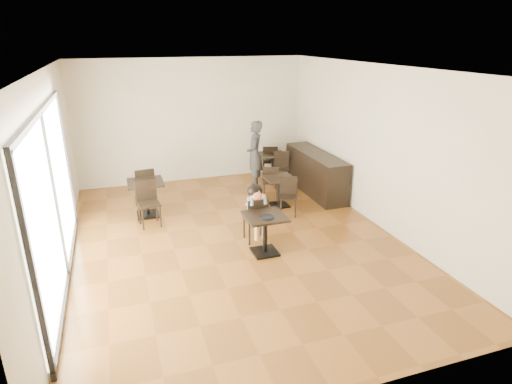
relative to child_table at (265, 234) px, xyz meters
name	(u,v)px	position (x,y,z in m)	size (l,w,h in m)	color
floor	(235,240)	(-0.37, 0.66, -0.37)	(6.00, 8.00, 0.01)	brown
ceiling	(232,68)	(-0.37, 0.66, 2.83)	(6.00, 8.00, 0.01)	silver
wall_back	(193,121)	(-0.37, 4.66, 1.23)	(6.00, 0.01, 3.20)	beige
wall_front	(347,268)	(-0.37, -3.34, 1.23)	(6.00, 0.01, 3.20)	beige
wall_left	(52,176)	(-3.37, 0.66, 1.23)	(0.01, 8.00, 3.20)	beige
wall_right	(378,147)	(2.63, 0.66, 1.23)	(0.01, 8.00, 3.20)	beige
storefront_window	(53,199)	(-3.34, 0.16, 1.03)	(0.04, 4.50, 2.60)	white
child_table	(265,234)	(0.00, 0.00, 0.00)	(0.70, 0.70, 0.74)	black
child_chair	(255,219)	(0.00, 0.55, 0.07)	(0.40, 0.40, 0.89)	black
child	(255,213)	(0.00, 0.55, 0.19)	(0.40, 0.56, 1.12)	slate
plate	(267,217)	(0.00, -0.10, 0.38)	(0.25, 0.25, 0.01)	black
pizza_slice	(258,196)	(0.00, 0.36, 0.60)	(0.26, 0.20, 0.06)	tan
adult_patron	(255,154)	(0.98, 3.51, 0.49)	(0.63, 0.41, 1.72)	#39393E
cafe_table_mid	(279,192)	(1.08, 2.05, -0.03)	(0.65, 0.65, 0.69)	black
cafe_table_left	(147,199)	(-1.84, 2.43, 0.02)	(0.74, 0.74, 0.78)	black
cafe_table_back	(272,167)	(1.58, 3.81, 0.01)	(0.71, 0.71, 0.75)	black
chair_mid_a	(271,182)	(1.08, 2.60, 0.04)	(0.37, 0.37, 0.83)	black
chair_mid_b	(288,197)	(1.08, 1.50, 0.04)	(0.37, 0.37, 0.83)	black
chair_left_a	(144,187)	(-1.84, 2.98, 0.10)	(0.42, 0.42, 0.94)	black
chair_left_b	(149,204)	(-1.84, 1.88, 0.10)	(0.42, 0.42, 0.94)	black
chair_back_a	(270,161)	(1.63, 4.16, 0.08)	(0.41, 0.41, 0.90)	black
chair_back_b	(282,170)	(1.63, 3.26, 0.08)	(0.41, 0.41, 0.90)	black
service_counter	(315,173)	(2.28, 2.66, 0.13)	(0.60, 2.40, 1.00)	black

